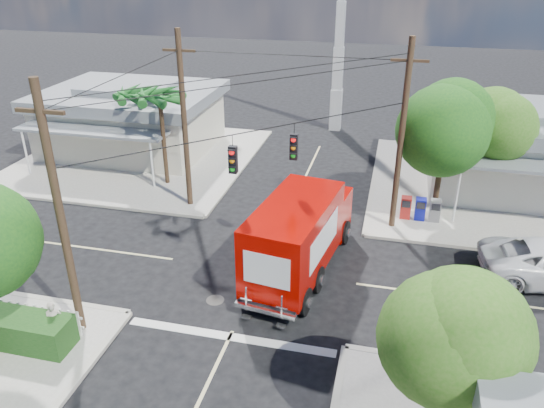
% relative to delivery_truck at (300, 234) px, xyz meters
% --- Properties ---
extents(ground, '(120.00, 120.00, 0.00)m').
position_rel_delivery_truck_xyz_m(ground, '(-1.56, -0.43, -1.74)').
color(ground, black).
rests_on(ground, ground).
extents(sidewalk_ne, '(14.12, 14.12, 0.14)m').
position_rel_delivery_truck_xyz_m(sidewalk_ne, '(9.32, 10.45, -1.67)').
color(sidewalk_ne, '#9D988E').
rests_on(sidewalk_ne, ground).
extents(sidewalk_nw, '(14.12, 14.12, 0.14)m').
position_rel_delivery_truck_xyz_m(sidewalk_nw, '(-12.44, 10.45, -1.67)').
color(sidewalk_nw, '#9D988E').
rests_on(sidewalk_nw, ground).
extents(road_markings, '(32.00, 32.00, 0.01)m').
position_rel_delivery_truck_xyz_m(road_markings, '(-1.56, -1.90, -1.73)').
color(road_markings, beige).
rests_on(road_markings, ground).
extents(building_ne, '(11.80, 10.20, 4.50)m').
position_rel_delivery_truck_xyz_m(building_ne, '(10.94, 11.53, 0.58)').
color(building_ne, beige).
rests_on(building_ne, sidewalk_ne).
extents(building_nw, '(10.80, 10.20, 4.30)m').
position_rel_delivery_truck_xyz_m(building_nw, '(-13.56, 12.03, 0.48)').
color(building_nw, beige).
rests_on(building_nw, sidewalk_nw).
extents(radio_tower, '(0.80, 0.80, 17.00)m').
position_rel_delivery_truck_xyz_m(radio_tower, '(-1.06, 19.57, 3.91)').
color(radio_tower, silver).
rests_on(radio_tower, ground).
extents(tree_ne_front, '(4.21, 4.14, 6.66)m').
position_rel_delivery_truck_xyz_m(tree_ne_front, '(5.65, 6.33, 3.03)').
color(tree_ne_front, '#422D1C').
rests_on(tree_ne_front, sidewalk_ne).
extents(tree_ne_back, '(3.77, 3.66, 5.82)m').
position_rel_delivery_truck_xyz_m(tree_ne_back, '(8.25, 8.53, 2.45)').
color(tree_ne_back, '#422D1C').
rests_on(tree_ne_back, sidewalk_ne).
extents(tree_se, '(3.67, 3.54, 5.62)m').
position_rel_delivery_truck_xyz_m(tree_se, '(5.45, -7.67, 2.31)').
color(tree_se, '#422D1C').
rests_on(tree_se, sidewalk_se).
extents(palm_nw_front, '(3.01, 3.08, 5.59)m').
position_rel_delivery_truck_xyz_m(palm_nw_front, '(-9.06, 7.07, 3.31)').
color(palm_nw_front, '#422D1C').
rests_on(palm_nw_front, sidewalk_nw).
extents(palm_nw_back, '(3.01, 3.08, 5.19)m').
position_rel_delivery_truck_xyz_m(palm_nw_back, '(-11.06, 8.57, 2.94)').
color(palm_nw_back, '#422D1C').
rests_on(palm_nw_back, sidewalk_nw).
extents(utility_poles, '(12.00, 10.68, 9.00)m').
position_rel_delivery_truck_xyz_m(utility_poles, '(-3.14, 1.17, 2.94)').
color(utility_poles, '#473321').
rests_on(utility_poles, ground).
extents(picket_fence, '(5.94, 0.06, 1.00)m').
position_rel_delivery_truck_xyz_m(picket_fence, '(-9.36, -6.03, -1.06)').
color(picket_fence, silver).
rests_on(picket_fence, sidewalk_sw).
extents(vending_boxes, '(1.90, 0.50, 1.10)m').
position_rel_delivery_truck_xyz_m(vending_boxes, '(4.94, 5.77, -1.05)').
color(vending_boxes, '#A91D19').
rests_on(vending_boxes, sidewalk_ne).
extents(delivery_truck, '(3.52, 8.15, 3.42)m').
position_rel_delivery_truck_xyz_m(delivery_truck, '(0.00, 0.00, 0.00)').
color(delivery_truck, black).
rests_on(delivery_truck, ground).
extents(pedestrian, '(0.69, 0.64, 1.57)m').
position_rel_delivery_truck_xyz_m(pedestrian, '(-7.14, -6.47, -0.81)').
color(pedestrian, '#B9AC9E').
rests_on(pedestrian, sidewalk_sw).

